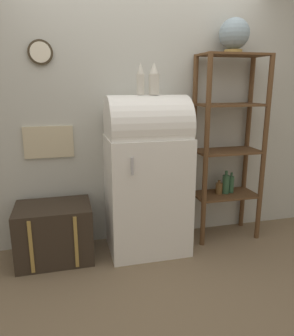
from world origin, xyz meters
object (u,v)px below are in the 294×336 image
object	(u,v)px
vase_left	(140,80)
vase_center	(154,80)
globe	(234,34)
suitcase_trunk	(55,232)
refrigerator	(147,174)

from	to	relation	value
vase_left	vase_center	distance (m)	0.12
globe	suitcase_trunk	bearing A→B (deg)	-176.41
globe	vase_left	world-z (taller)	globe
globe	vase_center	bearing A→B (deg)	-170.88
refrigerator	vase_left	xyz separation A→B (m)	(-0.06, -0.00, 0.86)
globe	vase_center	xyz separation A→B (m)	(-0.83, -0.13, -0.42)
suitcase_trunk	vase_left	bearing A→B (deg)	-0.80
refrigerator	suitcase_trunk	bearing A→B (deg)	179.49
refrigerator	vase_left	bearing A→B (deg)	-176.72
suitcase_trunk	vase_center	xyz separation A→B (m)	(0.94, -0.02, 1.37)
globe	vase_left	size ratio (longest dim) A/B	1.19
vase_center	globe	bearing A→B (deg)	9.12
vase_left	vase_center	bearing A→B (deg)	-4.83
globe	refrigerator	bearing A→B (deg)	-172.34
suitcase_trunk	vase_center	world-z (taller)	vase_center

